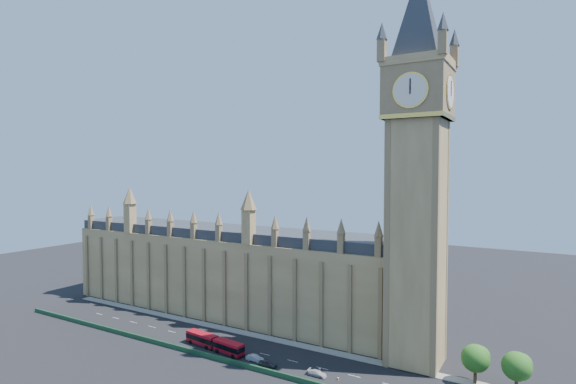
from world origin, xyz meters
The scene contains 15 objects.
ground centered at (0.00, 0.00, 0.00)m, with size 400.00×400.00×0.00m, color black.
palace_westminster centered at (-25.00, 22.00, 13.86)m, with size 120.00×20.00×28.00m.
elizabeth_tower centered at (38.00, 13.99, 54.56)m, with size 20.59×20.59×105.00m.
bridge_parapet centered at (0.00, -9.00, 0.60)m, with size 160.00×0.60×1.20m, color #1E4C2D.
kerb_north centered at (0.00, 9.50, 0.08)m, with size 160.00×3.00×0.16m, color gray.
tree_east_near centered at (52.22, 10.08, 5.64)m, with size 6.00×6.00×8.50m.
tree_east_far centered at (60.22, 10.08, 5.64)m, with size 6.00×6.00×8.50m.
red_bus centered at (-9.07, -3.93, 1.70)m, with size 19.22×5.06×3.23m.
car_grey centered at (8.56, -5.74, 0.75)m, with size 1.77×4.39×1.50m, color #38393F.
car_silver centered at (4.15, -4.67, 0.74)m, with size 1.57×4.51×1.49m, color #AFB2B7.
car_white centered at (20.82, -4.24, 0.64)m, with size 1.80×4.44×1.29m, color silver.
cone_a centered at (19.94, -1.34, 0.36)m, with size 0.47×0.47×0.72m.
cone_b centered at (25.61, -3.56, 0.35)m, with size 0.58×0.58×0.70m.
cone_c centered at (18.13, -3.69, 0.34)m, with size 0.52×0.52×0.69m.
cone_d centered at (20.05, -1.17, 0.31)m, with size 0.46×0.46×0.62m.
Camera 1 is at (64.83, -93.07, 45.87)m, focal length 28.00 mm.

